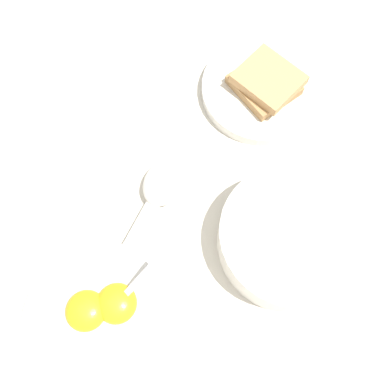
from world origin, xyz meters
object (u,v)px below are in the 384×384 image
(egg_bowl, at_px, (104,321))
(soup_spoon, at_px, (161,187))
(toast_sandwich, at_px, (266,82))
(congee_bowl, at_px, (289,238))
(toast_plate, at_px, (262,90))

(egg_bowl, relative_size, soup_spoon, 1.23)
(soup_spoon, bearing_deg, toast_sandwich, -170.93)
(egg_bowl, bearing_deg, congee_bowl, 166.83)
(toast_plate, relative_size, congee_bowl, 1.00)
(egg_bowl, xyz_separation_m, toast_sandwich, (-0.35, -0.13, 0.00))
(egg_bowl, height_order, soup_spoon, egg_bowl)
(toast_plate, distance_m, toast_sandwich, 0.02)
(soup_spoon, bearing_deg, toast_plate, -169.72)
(toast_plate, bearing_deg, toast_sandwich, 82.33)
(soup_spoon, distance_m, congee_bowl, 0.17)
(toast_sandwich, relative_size, congee_bowl, 0.53)
(congee_bowl, bearing_deg, soup_spoon, -61.45)
(toast_sandwich, height_order, soup_spoon, toast_sandwich)
(egg_bowl, height_order, congee_bowl, egg_bowl)
(egg_bowl, relative_size, congee_bowl, 1.01)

